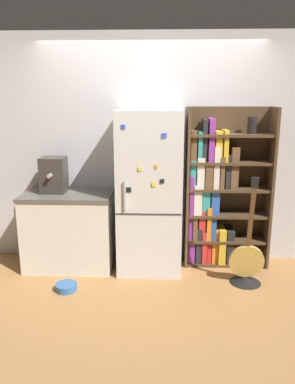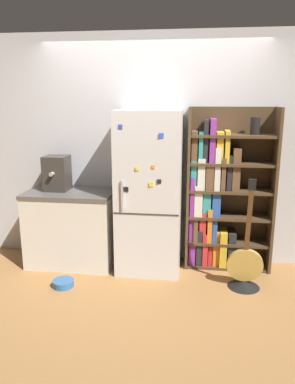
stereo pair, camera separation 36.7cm
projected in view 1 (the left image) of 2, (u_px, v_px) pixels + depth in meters
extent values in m
plane|color=#A87542|center=(149.00, 272.00, 4.18)|extent=(16.00, 16.00, 0.00)
cube|color=silver|center=(151.00, 151.00, 4.32)|extent=(8.00, 0.05, 2.60)
cube|color=silver|center=(150.00, 192.00, 4.10)|extent=(0.69, 0.62, 1.77)
cube|color=#333333|center=(149.00, 214.00, 3.84)|extent=(0.68, 0.01, 0.01)
cube|color=#B2B2B7|center=(125.00, 195.00, 3.79)|extent=(0.02, 0.02, 0.30)
cube|color=black|center=(129.00, 190.00, 3.78)|extent=(0.05, 0.01, 0.05)
cube|color=orange|center=(156.00, 167.00, 3.71)|extent=(0.03, 0.01, 0.03)
cube|color=black|center=(162.00, 181.00, 3.75)|extent=(0.04, 0.01, 0.04)
cube|color=blue|center=(123.00, 127.00, 3.63)|extent=(0.04, 0.01, 0.04)
cube|color=blue|center=(164.00, 136.00, 3.64)|extent=(0.05, 0.01, 0.05)
cube|color=yellow|center=(140.00, 169.00, 3.73)|extent=(0.04, 0.01, 0.04)
cube|color=yellow|center=(154.00, 184.00, 3.76)|extent=(0.04, 0.01, 0.04)
cube|color=#4C3823|center=(187.00, 188.00, 4.22)|extent=(0.03, 0.33, 1.80)
cube|color=#4C3823|center=(269.00, 189.00, 4.19)|extent=(0.03, 0.33, 1.80)
cube|color=#4C3823|center=(226.00, 186.00, 4.35)|extent=(0.95, 0.03, 1.80)
cube|color=#4C3823|center=(224.00, 261.00, 4.42)|extent=(0.89, 0.30, 0.03)
cube|color=#4C3823|center=(225.00, 239.00, 4.35)|extent=(0.89, 0.30, 0.03)
cube|color=#4C3823|center=(227.00, 214.00, 4.28)|extent=(0.89, 0.30, 0.03)
cube|color=#4C3823|center=(228.00, 189.00, 4.21)|extent=(0.89, 0.30, 0.03)
cube|color=#4C3823|center=(229.00, 162.00, 4.13)|extent=(0.89, 0.30, 0.03)
cube|color=#4C3823|center=(231.00, 135.00, 4.06)|extent=(0.89, 0.30, 0.03)
cube|color=purple|center=(191.00, 242.00, 4.38)|extent=(0.08, 0.23, 0.45)
cube|color=#262628|center=(198.00, 243.00, 4.38)|extent=(0.07, 0.25, 0.42)
cube|color=red|center=(204.00, 245.00, 4.38)|extent=(0.06, 0.26, 0.38)
cube|color=red|center=(209.00, 244.00, 4.37)|extent=(0.05, 0.21, 0.40)
cube|color=orange|center=(214.00, 244.00, 4.38)|extent=(0.07, 0.24, 0.40)
cube|color=gold|center=(221.00, 244.00, 4.37)|extent=(0.08, 0.28, 0.41)
cube|color=#262628|center=(229.00, 244.00, 4.37)|extent=(0.08, 0.25, 0.39)
cube|color=purple|center=(190.00, 220.00, 4.31)|extent=(0.04, 0.22, 0.43)
cube|color=brown|center=(195.00, 219.00, 4.30)|extent=(0.05, 0.24, 0.44)
cube|color=red|center=(201.00, 223.00, 4.32)|extent=(0.07, 0.25, 0.35)
cube|color=orange|center=(208.00, 222.00, 4.31)|extent=(0.05, 0.26, 0.38)
cube|color=#2D59B2|center=(213.00, 223.00, 4.31)|extent=(0.05, 0.22, 0.34)
cube|color=purple|center=(191.00, 194.00, 4.24)|extent=(0.04, 0.26, 0.44)
cube|color=silver|center=(197.00, 198.00, 4.25)|extent=(0.09, 0.27, 0.35)
cube|color=teal|center=(205.00, 194.00, 4.24)|extent=(0.09, 0.24, 0.45)
cube|color=#2D59B2|center=(215.00, 195.00, 4.23)|extent=(0.09, 0.23, 0.42)
cube|color=teal|center=(193.00, 173.00, 4.17)|extent=(0.06, 0.22, 0.32)
cube|color=silver|center=(200.00, 172.00, 4.16)|extent=(0.08, 0.23, 0.35)
cube|color=brown|center=(208.00, 174.00, 4.18)|extent=(0.08, 0.27, 0.30)
cube|color=silver|center=(215.00, 167.00, 4.16)|extent=(0.06, 0.27, 0.46)
cube|color=brown|center=(221.00, 172.00, 4.16)|extent=(0.05, 0.25, 0.36)
cube|color=#262628|center=(227.00, 170.00, 4.16)|extent=(0.05, 0.23, 0.38)
cube|color=brown|center=(233.00, 167.00, 4.15)|extent=(0.08, 0.24, 0.46)
cube|color=brown|center=(193.00, 146.00, 4.10)|extent=(0.06, 0.22, 0.33)
cube|color=teal|center=(199.00, 146.00, 4.10)|extent=(0.05, 0.24, 0.32)
cube|color=#262628|center=(204.00, 140.00, 4.09)|extent=(0.05, 0.22, 0.45)
cube|color=purple|center=(211.00, 140.00, 4.09)|extent=(0.06, 0.26, 0.46)
cube|color=gold|center=(218.00, 146.00, 4.09)|extent=(0.07, 0.22, 0.33)
cube|color=gold|center=(225.00, 146.00, 4.08)|extent=(0.05, 0.23, 0.34)
cylinder|color=black|center=(252.00, 125.00, 4.03)|extent=(0.10, 0.10, 0.18)
cube|color=silver|center=(70.00, 231.00, 4.26)|extent=(0.97, 0.59, 0.83)
cube|color=#5B5651|center=(68.00, 195.00, 4.16)|extent=(0.99, 0.61, 0.04)
cube|color=#38332D|center=(54.00, 175.00, 4.15)|extent=(0.26, 0.26, 0.39)
cylinder|color=#A5A39E|center=(50.00, 176.00, 4.00)|extent=(0.04, 0.06, 0.04)
cone|color=black|center=(245.00, 280.00, 3.94)|extent=(0.33, 0.33, 0.06)
cylinder|color=gold|center=(246.00, 261.00, 3.88)|extent=(0.36, 0.09, 0.37)
cube|color=brown|center=(251.00, 218.00, 3.70)|extent=(0.04, 0.11, 0.63)
cube|color=black|center=(255.00, 183.00, 3.56)|extent=(0.07, 0.04, 0.11)
cylinder|color=#3366A5|center=(66.00, 287.00, 3.78)|extent=(0.22, 0.22, 0.07)
torus|color=#3366A5|center=(66.00, 284.00, 3.77)|extent=(0.22, 0.22, 0.01)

